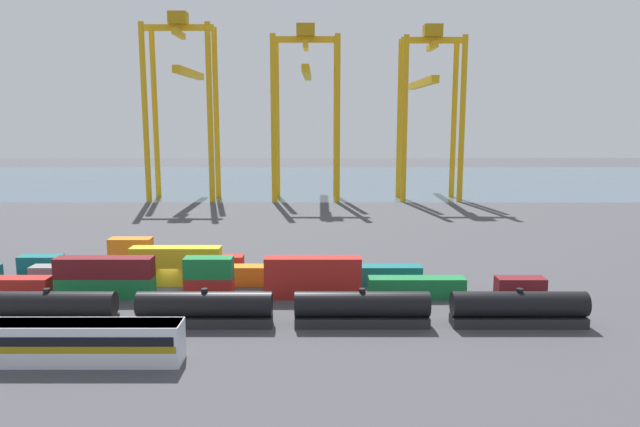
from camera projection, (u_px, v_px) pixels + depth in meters
The scene contains 24 objects.
ground_plane at pixel (221, 231), 116.86m from camera, with size 420.00×420.00×0.00m, color #424247.
harbour_water at pixel (266, 180), 209.81m from camera, with size 400.00×110.00×0.01m, color #475B6B.
freight_tank_row at pixel (285, 308), 63.64m from camera, with size 65.75×2.73×4.19m.
shipping_container_2 at pixel (5, 287), 73.84m from camera, with size 12.10×2.44×2.60m, color #AD211C.
shipping_container_3 at pixel (108, 287), 73.79m from camera, with size 12.10×2.44×2.60m, color #197538.
shipping_container_4 at pixel (107, 267), 73.37m from camera, with size 12.10×2.44×2.60m, color maroon.
shipping_container_5 at pixel (211, 287), 73.75m from camera, with size 6.04×2.44×2.60m, color #AD211C.
shipping_container_6 at pixel (211, 267), 73.32m from camera, with size 6.04×2.44×2.60m, color #197538.
shipping_container_7 at pixel (315, 287), 73.70m from camera, with size 12.10×2.44×2.60m, color #AD211C.
shipping_container_8 at pixel (315, 267), 73.28m from camera, with size 12.10×2.44×2.60m, color #AD211C.
shipping_container_9 at pixel (419, 288), 73.65m from camera, with size 12.10×2.44×2.60m, color #197538.
shipping_container_10 at pixel (522, 288), 73.61m from camera, with size 6.04×2.44×2.60m, color maroon.
shipping_container_13 at pixel (79, 275), 79.56m from camera, with size 12.10×2.44×2.60m, color slate.
shipping_container_14 at pixel (179, 275), 79.52m from camera, with size 12.10×2.44×2.60m, color gold.
shipping_container_15 at pixel (178, 256), 79.09m from camera, with size 12.10×2.44×2.60m, color gold.
shipping_container_16 at pixel (279, 275), 79.47m from camera, with size 12.10×2.44×2.60m, color orange.
shipping_container_17 at pixel (379, 275), 79.42m from camera, with size 12.10×2.44×2.60m, color #146066.
shipping_container_19 at pixel (44, 264), 85.34m from camera, with size 6.04×2.44×2.60m, color #146066.
shipping_container_20 at pixel (134, 264), 85.29m from camera, with size 6.04×2.44×2.60m, color #AD211C.
shipping_container_21 at pixel (133, 247), 84.87m from camera, with size 6.04×2.44×2.60m, color orange.
shipping_container_22 at pixel (225, 264), 85.25m from camera, with size 6.04×2.44×2.60m, color #AD211C.
gantry_crane_west at pixel (185, 90), 159.58m from camera, with size 18.63×33.12×49.73m.
gantry_crane_central at pixel (308, 94), 160.47m from camera, with size 18.23×39.00×46.69m.
gantry_crane_east at pixel (431, 97), 160.79m from camera, with size 16.74×40.20×46.52m.
Camera 1 is at (20.20, -74.65, 22.53)m, focal length 32.92 mm.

